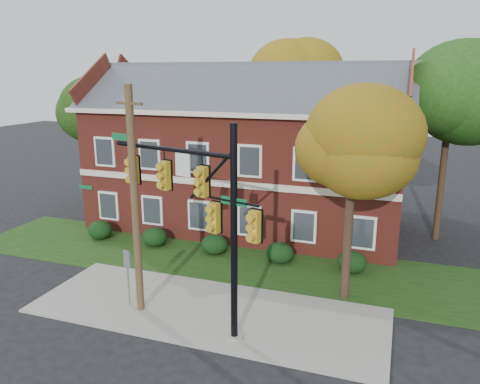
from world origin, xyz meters
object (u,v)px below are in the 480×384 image
(hedge_far_left, at_px, (100,230))
(hedge_center, at_px, (214,245))
(hedge_left, at_px, (155,237))
(tree_near_right, at_px, (359,140))
(tree_right_rear, at_px, (458,93))
(sign_post, at_px, (127,269))
(utility_pole, at_px, (135,202))
(apartment_building, at_px, (247,145))
(hedge_right, at_px, (280,253))
(traffic_signal, at_px, (202,205))
(hedge_far_right, at_px, (352,262))
(tree_far_rear, at_px, (299,77))
(tree_left_rear, at_px, (96,113))

(hedge_far_left, distance_m, hedge_center, 7.00)
(hedge_left, distance_m, hedge_center, 3.50)
(tree_near_right, relative_size, tree_right_rear, 0.81)
(hedge_far_left, relative_size, sign_post, 0.58)
(hedge_far_left, bearing_deg, sign_post, -47.12)
(tree_right_rear, relative_size, utility_pole, 1.21)
(apartment_building, bearing_deg, tree_right_rear, 4.33)
(hedge_right, xyz_separation_m, traffic_signal, (-1.10, -6.86, 4.22))
(hedge_far_left, height_order, hedge_right, same)
(hedge_right, bearing_deg, tree_right_rear, 38.02)
(hedge_far_right, relative_size, tree_right_rear, 0.13)
(hedge_far_right, bearing_deg, hedge_center, 180.00)
(hedge_left, bearing_deg, traffic_signal, -49.32)
(hedge_far_right, xyz_separation_m, sign_post, (-8.10, -6.36, 1.11))
(tree_near_right, xyz_separation_m, traffic_signal, (-4.83, -4.03, -1.92))
(hedge_left, distance_m, tree_far_rear, 16.25)
(hedge_right, relative_size, tree_far_rear, 0.12)
(hedge_center, bearing_deg, hedge_right, 0.00)
(hedge_right, distance_m, sign_post, 7.92)
(hedge_right, height_order, tree_right_rear, tree_right_rear)
(hedge_left, relative_size, hedge_center, 1.00)
(hedge_left, relative_size, tree_right_rear, 0.13)
(hedge_left, distance_m, utility_pole, 8.16)
(tree_far_rear, bearing_deg, traffic_signal, -86.97)
(hedge_left, bearing_deg, utility_pole, -65.19)
(hedge_left, bearing_deg, tree_left_rear, 146.41)
(apartment_building, bearing_deg, hedge_center, -90.00)
(hedge_far_left, distance_m, traffic_signal, 12.38)
(tree_near_right, height_order, tree_right_rear, tree_right_rear)
(tree_left_rear, distance_m, utility_pole, 14.25)
(apartment_building, height_order, sign_post, apartment_building)
(tree_left_rear, relative_size, tree_right_rear, 0.84)
(tree_far_rear, bearing_deg, hedge_right, -80.64)
(apartment_building, height_order, utility_pole, apartment_building)
(hedge_left, bearing_deg, apartment_building, 56.33)
(traffic_signal, height_order, utility_pole, utility_pole)
(hedge_right, distance_m, tree_far_rear, 15.66)
(hedge_left, relative_size, traffic_signal, 0.18)
(tree_near_right, distance_m, tree_right_rear, 9.94)
(apartment_building, xyz_separation_m, hedge_right, (3.50, -5.25, -4.46))
(hedge_far_right, xyz_separation_m, tree_right_rear, (4.31, 6.11, 7.60))
(hedge_far_left, xyz_separation_m, traffic_signal, (9.40, -6.86, 4.22))
(tree_near_right, height_order, tree_left_rear, tree_left_rear)
(hedge_far_left, distance_m, tree_far_rear, 17.61)
(tree_near_right, distance_m, tree_far_rear, 17.12)
(hedge_far_left, distance_m, hedge_far_right, 14.00)
(tree_near_right, bearing_deg, sign_post, -157.05)
(hedge_center, height_order, tree_right_rear, tree_right_rear)
(hedge_center, bearing_deg, hedge_left, 180.00)
(tree_far_rear, height_order, sign_post, tree_far_rear)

